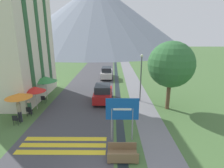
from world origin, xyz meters
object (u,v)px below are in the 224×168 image
hotel_building (15,37)px  parked_car_far (107,73)px  cafe_umbrella_rear_green (45,79)px  cafe_chair_far_right (43,99)px  cafe_umbrella_middle_red (35,89)px  streetlamp (141,74)px  cafe_umbrella_front_orange (19,95)px  cafe_chair_nearest (16,119)px  parked_car_near (103,93)px  person_seated_near (29,107)px  cafe_chair_near_right (29,110)px  person_standing_terrace (19,110)px  tree_by_path (171,65)px  road_sign (122,113)px  footbridge (122,154)px

hotel_building → parked_car_far: hotel_building is taller
cafe_umbrella_rear_green → cafe_chair_far_right: bearing=-85.6°
parked_car_far → cafe_umbrella_middle_red: size_ratio=2.05×
streetlamp → cafe_chair_far_right: bearing=-175.4°
parked_car_far → cafe_umbrella_front_orange: size_ratio=1.99×
cafe_umbrella_front_orange → parked_car_far: bearing=65.6°
cafe_chair_nearest → cafe_umbrella_rear_green: 5.94m
parked_car_near → cafe_umbrella_front_orange: (-6.48, -4.08, 1.18)m
parked_car_far → person_seated_near: 14.75m
cafe_chair_far_right → cafe_umbrella_middle_red: size_ratio=0.38×
cafe_chair_near_right → cafe_umbrella_middle_red: (0.03, 1.46, 1.47)m
hotel_building → streetlamp: (12.88, -1.06, -3.63)m
streetlamp → person_standing_terrace: bearing=-155.6°
parked_car_far → tree_by_path: 13.92m
cafe_umbrella_front_orange → cafe_umbrella_rear_green: bearing=85.3°
person_standing_terrace → tree_by_path: tree_by_path is taller
hotel_building → road_sign: bearing=-37.4°
footbridge → cafe_chair_far_right: size_ratio=2.00×
road_sign → cafe_chair_far_right: (-7.65, 6.28, -1.46)m
road_sign → cafe_umbrella_front_orange: (-8.13, 2.86, 0.12)m
hotel_building → parked_car_near: 10.69m
cafe_umbrella_rear_green → cafe_umbrella_middle_red: bearing=-90.2°
parked_car_far → cafe_umbrella_rear_green: cafe_umbrella_rear_green is taller
footbridge → cafe_chair_far_right: bearing=133.2°
hotel_building → person_seated_near: bearing=-57.4°
hotel_building → cafe_umbrella_rear_green: (2.90, -0.59, -4.28)m
cafe_chair_near_right → cafe_umbrella_middle_red: size_ratio=0.38×
footbridge → streetlamp: streetlamp is taller
person_seated_near → streetlamp: size_ratio=0.25×
tree_by_path → footbridge: bearing=-123.4°
cafe_umbrella_rear_green → hotel_building: bearing=168.5°
streetlamp → footbridge: bearing=-104.5°
person_seated_near → tree_by_path: size_ratio=0.20×
parked_car_near → cafe_chair_nearest: bearing=-141.8°
footbridge → cafe_umbrella_front_orange: (-8.08, 4.66, 1.87)m
parked_car_far → hotel_building: bearing=-134.9°
person_standing_terrace → road_sign: bearing=-16.8°
road_sign → cafe_chair_nearest: bearing=166.8°
cafe_chair_far_right → cafe_umbrella_front_orange: size_ratio=0.37×
footbridge → cafe_umbrella_rear_green: size_ratio=0.67×
hotel_building → person_seated_near: size_ratio=9.77×
person_seated_near → cafe_umbrella_middle_red: bearing=82.1°
road_sign → cafe_umbrella_front_orange: 8.62m
cafe_umbrella_middle_red → streetlamp: streetlamp is taller
cafe_chair_nearest → streetlamp: (10.31, 5.19, 2.42)m
hotel_building → cafe_umbrella_rear_green: size_ratio=4.80×
road_sign → person_seated_near: road_sign is taller
cafe_umbrella_middle_red → streetlamp: 10.26m
cafe_chair_near_right → person_standing_terrace: bearing=-102.5°
parked_car_near → parked_car_far: 10.26m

